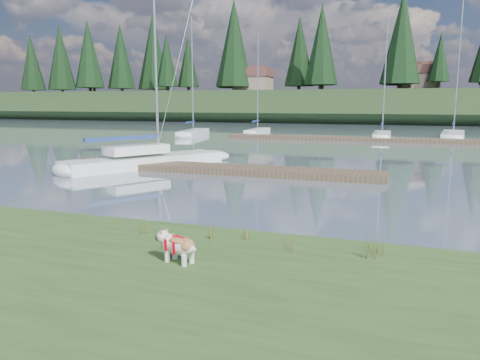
% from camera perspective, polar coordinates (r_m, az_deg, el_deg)
% --- Properties ---
extents(ground, '(200.00, 200.00, 0.00)m').
position_cam_1_polar(ground, '(41.98, 13.32, 4.68)').
color(ground, slate).
rests_on(ground, ground).
extents(bank, '(60.00, 9.00, 0.35)m').
position_cam_1_polar(bank, '(7.94, -19.10, -14.41)').
color(bank, '#335222').
rests_on(bank, ground).
extents(ridge, '(200.00, 20.00, 5.00)m').
position_cam_1_polar(ridge, '(84.72, 16.76, 8.52)').
color(ridge, '#1F3218').
rests_on(ridge, ground).
extents(bulldog, '(0.95, 0.53, 0.56)m').
position_cam_1_polar(bulldog, '(8.88, -7.57, -7.77)').
color(bulldog, silver).
rests_on(bulldog, bank).
extents(sailboat_main, '(6.35, 9.49, 13.94)m').
position_cam_1_polar(sailboat_main, '(25.02, -10.05, 2.67)').
color(sailboat_main, white).
rests_on(sailboat_main, ground).
extents(dock_near, '(16.00, 2.00, 0.30)m').
position_cam_1_polar(dock_near, '(22.57, -3.09, 1.39)').
color(dock_near, '#4C3D2C').
rests_on(dock_near, ground).
extents(dock_far, '(26.00, 2.20, 0.30)m').
position_cam_1_polar(dock_far, '(41.79, 16.06, 4.76)').
color(dock_far, '#4C3D2C').
rests_on(dock_far, ground).
extents(sailboat_bg_0, '(2.93, 8.13, 11.57)m').
position_cam_1_polar(sailboat_bg_0, '(47.87, -5.49, 5.84)').
color(sailboat_bg_0, white).
rests_on(sailboat_bg_0, ground).
extents(sailboat_bg_1, '(1.73, 6.89, 10.31)m').
position_cam_1_polar(sailboat_bg_1, '(49.48, 2.32, 6.00)').
color(sailboat_bg_1, white).
rests_on(sailboat_bg_1, ground).
extents(sailboat_bg_2, '(1.65, 7.45, 11.19)m').
position_cam_1_polar(sailboat_bg_2, '(45.79, 16.95, 5.32)').
color(sailboat_bg_2, white).
rests_on(sailboat_bg_2, ground).
extents(sailboat_bg_3, '(2.74, 9.45, 13.53)m').
position_cam_1_polar(sailboat_bg_3, '(48.91, 24.57, 5.11)').
color(sailboat_bg_3, white).
rests_on(sailboat_bg_3, ground).
extents(weed_0, '(0.17, 0.14, 0.52)m').
position_cam_1_polar(weed_0, '(10.35, -3.48, -5.95)').
color(weed_0, '#475B23').
rests_on(weed_0, bank).
extents(weed_1, '(0.17, 0.14, 0.41)m').
position_cam_1_polar(weed_1, '(10.23, 0.83, -6.40)').
color(weed_1, '#475B23').
rests_on(weed_1, bank).
extents(weed_2, '(0.17, 0.14, 0.66)m').
position_cam_1_polar(weed_2, '(9.40, 15.68, -7.52)').
color(weed_2, '#475B23').
rests_on(weed_2, bank).
extents(weed_3, '(0.17, 0.14, 0.61)m').
position_cam_1_polar(weed_3, '(10.82, -11.66, -5.23)').
color(weed_3, '#475B23').
rests_on(weed_3, bank).
extents(weed_4, '(0.17, 0.14, 0.37)m').
position_cam_1_polar(weed_4, '(9.60, 6.02, -7.62)').
color(weed_4, '#475B23').
rests_on(weed_4, bank).
extents(weed_5, '(0.17, 0.14, 0.57)m').
position_cam_1_polar(weed_5, '(9.63, 16.60, -7.40)').
color(weed_5, '#475B23').
rests_on(weed_5, bank).
extents(mud_lip, '(60.00, 0.50, 0.14)m').
position_cam_1_polar(mud_lip, '(11.50, -5.17, -6.98)').
color(mud_lip, '#33281C').
rests_on(mud_lip, ground).
extents(conifer_0, '(5.72, 5.72, 14.15)m').
position_cam_1_polar(conifer_0, '(99.12, -17.98, 14.42)').
color(conifer_0, '#382619').
rests_on(conifer_0, ridge).
extents(conifer_1, '(4.40, 4.40, 11.30)m').
position_cam_1_polar(conifer_1, '(94.24, -8.92, 14.21)').
color(conifer_1, '#382619').
rests_on(conifer_1, ridge).
extents(conifer_2, '(6.60, 6.60, 16.05)m').
position_cam_1_polar(conifer_2, '(85.55, -0.74, 16.33)').
color(conifer_2, '#382619').
rests_on(conifer_2, ridge).
extents(conifer_3, '(4.84, 4.84, 12.25)m').
position_cam_1_polar(conifer_3, '(85.28, 10.08, 14.99)').
color(conifer_3, '#382619').
rests_on(conifer_3, ridge).
extents(conifer_4, '(6.16, 6.16, 15.10)m').
position_cam_1_polar(conifer_4, '(78.22, 19.13, 16.14)').
color(conifer_4, '#382619').
rests_on(conifer_4, ridge).
extents(house_0, '(6.30, 5.30, 4.65)m').
position_cam_1_polar(house_0, '(85.93, 1.67, 12.13)').
color(house_0, gray).
rests_on(house_0, ridge).
extents(house_1, '(6.30, 5.30, 4.65)m').
position_cam_1_polar(house_1, '(82.70, 21.08, 11.62)').
color(house_1, gray).
rests_on(house_1, ridge).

